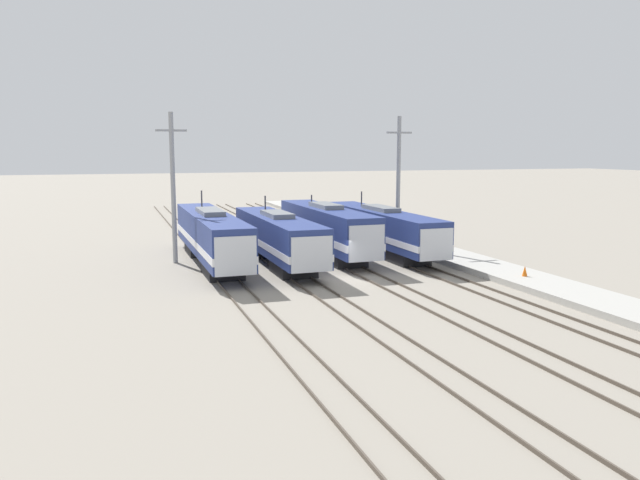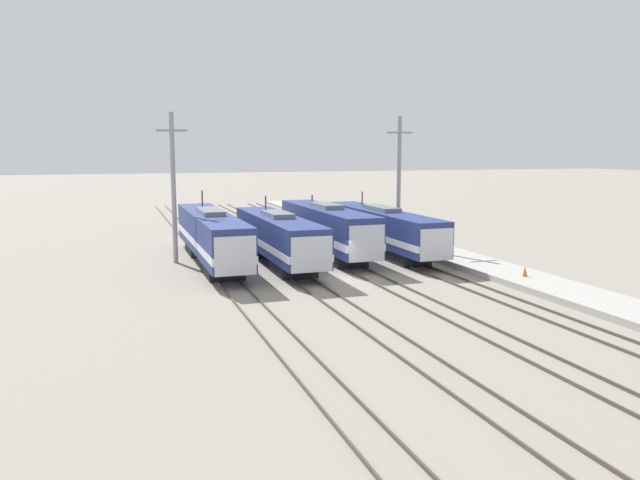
{
  "view_description": "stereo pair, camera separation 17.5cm",
  "coord_description": "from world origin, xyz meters",
  "views": [
    {
      "loc": [
        -14.42,
        -38.55,
        8.68
      ],
      "look_at": [
        -0.83,
        1.51,
        2.54
      ],
      "focal_mm": 35.0,
      "sensor_mm": 36.0,
      "label": 1
    },
    {
      "loc": [
        -14.26,
        -38.6,
        8.68
      ],
      "look_at": [
        -0.83,
        1.51,
        2.54
      ],
      "focal_mm": 35.0,
      "sensor_mm": 36.0,
      "label": 2
    }
  ],
  "objects": [
    {
      "name": "ground_plane",
      "position": [
        0.0,
        0.0,
        0.0
      ],
      "size": [
        400.0,
        400.0,
        0.0
      ],
      "primitive_type": "plane",
      "color": "gray"
    },
    {
      "name": "rail_pair_far_left",
      "position": [
        -7.19,
        0.0,
        0.07
      ],
      "size": [
        1.51,
        120.0,
        0.15
      ],
      "color": "#4C4238",
      "rests_on": "ground_plane"
    },
    {
      "name": "rail_pair_center_left",
      "position": [
        -2.4,
        0.0,
        0.07
      ],
      "size": [
        1.51,
        120.0,
        0.15
      ],
      "color": "#4C4238",
      "rests_on": "ground_plane"
    },
    {
      "name": "rail_pair_center_right",
      "position": [
        2.4,
        0.0,
        0.07
      ],
      "size": [
        1.51,
        120.0,
        0.15
      ],
      "color": "#4C4238",
      "rests_on": "ground_plane"
    },
    {
      "name": "rail_pair_far_right",
      "position": [
        7.19,
        0.0,
        0.07
      ],
      "size": [
        1.51,
        120.0,
        0.15
      ],
      "color": "#4C4238",
      "rests_on": "ground_plane"
    },
    {
      "name": "locomotive_far_left",
      "position": [
        -7.19,
        8.28,
        2.16
      ],
      "size": [
        2.89,
        19.76,
        5.36
      ],
      "color": "black",
      "rests_on": "ground_plane"
    },
    {
      "name": "locomotive_center_left",
      "position": [
        -2.4,
        6.57,
        2.07
      ],
      "size": [
        3.03,
        17.14,
        4.98
      ],
      "color": "black",
      "rests_on": "ground_plane"
    },
    {
      "name": "locomotive_center_right",
      "position": [
        2.4,
        9.04,
        2.22
      ],
      "size": [
        2.94,
        17.29,
        4.77
      ],
      "color": "black",
      "rests_on": "ground_plane"
    },
    {
      "name": "locomotive_far_right",
      "position": [
        7.19,
        8.68,
        2.06
      ],
      "size": [
        2.84,
        19.17,
        4.95
      ],
      "color": "black",
      "rests_on": "ground_plane"
    },
    {
      "name": "catenary_tower_left",
      "position": [
        -9.76,
        10.1,
        5.92
      ],
      "size": [
        2.33,
        0.36,
        11.5
      ],
      "color": "gray",
      "rests_on": "ground_plane"
    },
    {
      "name": "catenary_tower_right",
      "position": [
        9.19,
        10.1,
        5.92
      ],
      "size": [
        2.33,
        0.36,
        11.5
      ],
      "color": "gray",
      "rests_on": "ground_plane"
    },
    {
      "name": "platform",
      "position": [
        11.45,
        0.0,
        0.21
      ],
      "size": [
        4.0,
        120.0,
        0.41
      ],
      "color": "#A8A59E",
      "rests_on": "ground_plane"
    },
    {
      "name": "traffic_cone",
      "position": [
        11.34,
        -4.68,
        0.76
      ],
      "size": [
        0.35,
        0.35,
        0.7
      ],
      "color": "orange",
      "rests_on": "platform"
    }
  ]
}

